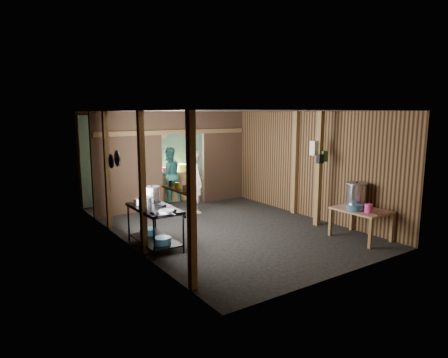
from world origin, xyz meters
TOP-DOWN VIEW (x-y plane):
  - floor at (0.00, 0.00)m, footprint 4.50×7.00m
  - ceiling at (0.00, 0.00)m, footprint 4.50×7.00m
  - wall_back at (0.00, 3.50)m, footprint 4.50×0.00m
  - wall_front at (0.00, -3.50)m, footprint 4.50×0.00m
  - wall_left at (-2.25, 0.00)m, footprint 0.00×7.00m
  - wall_right at (2.25, 0.00)m, footprint 0.00×7.00m
  - partition_left at (-1.32, 2.20)m, footprint 1.85×0.10m
  - partition_right at (1.57, 2.20)m, footprint 1.35×0.10m
  - partition_header at (0.25, 2.20)m, footprint 1.30×0.10m
  - turquoise_panel at (0.00, 3.44)m, footprint 4.40×0.06m
  - back_counter at (0.30, 2.95)m, footprint 1.20×0.50m
  - wall_clock at (0.25, 3.40)m, footprint 0.20×0.03m
  - post_left_a at (-2.18, -2.60)m, footprint 0.10×0.12m
  - post_left_b at (-2.18, -0.80)m, footprint 0.10×0.12m
  - post_left_c at (-2.18, 1.20)m, footprint 0.10×0.12m
  - post_right at (2.18, -0.20)m, footprint 0.10×0.12m
  - post_free at (1.85, -1.30)m, footprint 0.12×0.12m
  - cross_beam at (0.00, 2.15)m, footprint 4.40×0.12m
  - pan_lid_big at (-2.21, 0.40)m, footprint 0.03×0.34m
  - pan_lid_small at (-2.21, 0.80)m, footprint 0.03×0.30m
  - wall_shelf at (-2.15, -2.10)m, footprint 0.14×0.80m
  - jar_white at (-2.15, -2.35)m, footprint 0.07×0.07m
  - jar_yellow at (-2.15, -2.10)m, footprint 0.08×0.08m
  - jar_green at (-2.15, -1.88)m, footprint 0.06×0.06m
  - bag_white at (1.80, -1.22)m, footprint 0.22×0.15m
  - bag_green at (1.92, -1.36)m, footprint 0.16×0.12m
  - bag_black at (1.78, -1.38)m, footprint 0.14×0.10m
  - gas_range at (-1.88, -0.61)m, footprint 0.69×1.35m
  - prep_table at (1.83, -2.49)m, footprint 0.76×1.05m
  - stove_pot_large at (-1.71, -0.13)m, footprint 0.39×0.39m
  - stove_pot_med at (-2.05, -0.57)m, footprint 0.33×0.33m
  - stove_saucepan at (-2.05, -0.23)m, footprint 0.20×0.20m
  - frying_pan at (-1.88, -1.14)m, footprint 0.28×0.50m
  - blue_tub_front at (-1.88, -0.94)m, footprint 0.31×0.31m
  - blue_tub_back at (-1.88, -0.24)m, footprint 0.31×0.31m
  - stock_pot at (1.98, -2.24)m, footprint 0.57×0.57m
  - wash_basin at (1.65, -2.47)m, footprint 0.35×0.35m
  - pink_bucket at (1.71, -2.75)m, footprint 0.16×0.16m
  - knife at (1.79, -2.97)m, footprint 0.30×0.04m
  - yellow_tub at (0.66, 2.95)m, footprint 0.36×0.36m
  - red_cup at (0.04, 2.95)m, footprint 0.13×0.13m
  - cook at (0.14, 1.30)m, footprint 0.50×0.65m
  - worker_back at (0.06, 2.72)m, footprint 0.81×0.64m

SIDE VIEW (x-z plane):
  - floor at x=0.00m, z-range 0.00..0.00m
  - blue_tub_back at x=-1.88m, z-range 0.15..0.28m
  - blue_tub_front at x=-1.88m, z-range 0.15..0.28m
  - prep_table at x=1.83m, z-range 0.00..0.62m
  - gas_range at x=-1.88m, z-range 0.00..0.79m
  - back_counter at x=0.30m, z-range 0.00..0.85m
  - knife at x=1.79m, z-range 0.62..0.63m
  - wash_basin at x=1.65m, z-range 0.62..0.74m
  - pink_bucket at x=1.71m, z-range 0.62..0.80m
  - cook at x=0.14m, z-range 0.00..1.61m
  - worker_back at x=0.06m, z-range 0.00..1.61m
  - frying_pan at x=-1.88m, z-range 0.78..0.85m
  - stove_saucepan at x=-2.05m, z-range 0.79..0.91m
  - stock_pot at x=1.98m, z-range 0.60..1.12m
  - stove_pot_med at x=-2.05m, z-range 0.77..1.01m
  - red_cup at x=0.04m, z-range 0.85..1.00m
  - stove_pot_large at x=-1.71m, z-range 0.77..1.10m
  - yellow_tub at x=0.66m, z-range 0.85..1.05m
  - turquoise_panel at x=0.00m, z-range 0.00..2.50m
  - wall_back at x=0.00m, z-range 0.00..2.60m
  - wall_front at x=0.00m, z-range 0.00..2.60m
  - wall_left at x=-2.25m, z-range 0.00..2.60m
  - wall_right at x=2.25m, z-range 0.00..2.60m
  - partition_left at x=-1.32m, z-range 0.00..2.60m
  - partition_right at x=1.57m, z-range 0.00..2.60m
  - post_left_a at x=-2.18m, z-range 0.00..2.60m
  - post_left_b at x=-2.18m, z-range 0.00..2.60m
  - post_left_c at x=-2.18m, z-range 0.00..2.60m
  - post_right at x=2.18m, z-range 0.00..2.60m
  - post_free at x=1.85m, z-range 0.00..2.60m
  - wall_shelf at x=-2.15m, z-range 1.39..1.41m
  - jar_white at x=-2.15m, z-range 1.42..1.52m
  - jar_yellow at x=-2.15m, z-range 1.42..1.52m
  - jar_green at x=-2.15m, z-range 1.42..1.52m
  - pan_lid_small at x=-2.21m, z-range 1.40..1.70m
  - bag_black at x=1.78m, z-range 1.45..1.65m
  - bag_green at x=1.92m, z-range 1.48..1.72m
  - pan_lid_big at x=-2.21m, z-range 1.48..1.82m
  - bag_white at x=1.80m, z-range 1.62..1.94m
  - wall_clock at x=0.25m, z-range 1.80..2.00m
  - cross_beam at x=0.00m, z-range 1.99..2.11m
  - partition_header at x=0.25m, z-range 2.00..2.60m
  - ceiling at x=0.00m, z-range 2.60..2.60m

